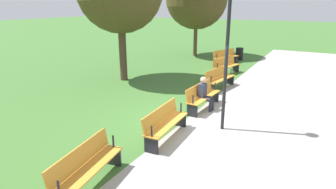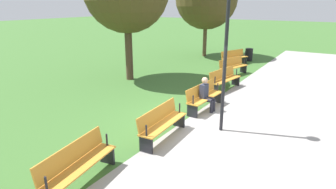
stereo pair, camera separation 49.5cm
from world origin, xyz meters
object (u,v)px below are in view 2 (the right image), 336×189
bench_3 (204,96)px  person_seated (206,93)px  bench_2 (224,79)px  bench_0 (234,57)px  bench_5 (78,164)px  trash_bin (249,55)px  bench_4 (162,122)px  lamp_post (227,29)px  bench_1 (233,66)px

bench_3 → person_seated: person_seated is taller
bench_2 → bench_0: bearing=-155.7°
bench_5 → bench_3: bearing=167.8°
bench_3 → trash_bin: bearing=-169.2°
bench_2 → bench_5: bearing=9.1°
trash_bin → bench_5: bearing=3.9°
bench_4 → bench_3: bearing=177.0°
bench_3 → bench_4: size_ratio=1.00×
bench_5 → lamp_post: bearing=150.7°
bench_3 → trash_bin: (-9.78, -1.33, -0.08)m
bench_0 → bench_1: same height
bench_3 → trash_bin: 9.87m
bench_3 → bench_1: bearing=-167.9°
bench_2 → bench_4: (5.45, 0.29, 0.00)m
bench_1 → person_seated: (5.50, 1.00, 0.16)m
bench_0 → trash_bin: 1.84m
lamp_post → bench_1: bearing=-162.9°
bench_2 → trash_bin: 7.14m
bench_0 → person_seated: bearing=34.2°
person_seated → bench_5: bearing=-1.5°
person_seated → trash_bin: person_seated is taller
bench_0 → bench_5: 13.51m
lamp_post → person_seated: bearing=-139.3°
lamp_post → bench_2: bearing=-159.8°
bench_4 → lamp_post: bearing=135.3°
bench_0 → bench_2: same height
bench_5 → person_seated: size_ratio=1.67×
bench_0 → bench_3: (7.98, 1.71, 0.00)m
bench_1 → bench_3: size_ratio=1.02×
bench_4 → trash_bin: (-12.51, -1.33, -0.08)m
bench_2 → bench_3: (2.72, 0.29, 0.00)m
bench_2 → bench_4: 5.46m
lamp_post → bench_3: bearing=-138.4°
bench_4 → bench_2: bearing=180.0°
bench_2 → trash_bin: (-7.06, -1.04, -0.08)m
bench_2 → bench_3: 2.73m
bench_1 → bench_5: size_ratio=1.00×
bench_3 → bench_4: bearing=3.0°
bench_0 → bench_3: same height
person_seated → trash_bin: size_ratio=1.49×
bench_2 → bench_5: 8.17m
bench_3 → bench_5: (5.45, -0.29, 0.00)m
bench_5 → bench_2: bearing=170.9°
bench_3 → lamp_post: lamp_post is taller
bench_0 → bench_4: (10.71, 1.71, 0.00)m
bench_3 → bench_4: 2.73m
bench_0 → person_seated: (8.10, 1.85, 0.16)m
bench_2 → bench_3: same height
bench_3 → person_seated: (0.11, 0.14, 0.16)m
bench_1 → bench_0: bearing=-146.6°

